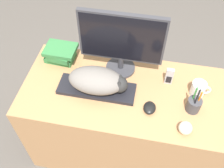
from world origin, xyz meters
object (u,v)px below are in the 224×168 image
keyboard (97,89)px  cat (98,81)px  monitor (121,41)px  computer_mouse (150,108)px  book_stack (61,53)px  pen_cup (194,105)px  coffee_mug (199,89)px  baseball (185,128)px  phone (169,76)px

keyboard → cat: bearing=0.0°
keyboard → monitor: monitor is taller
computer_mouse → book_stack: size_ratio=0.43×
computer_mouse → pen_cup: (0.24, 0.05, 0.03)m
cat → monitor: (0.10, 0.20, 0.15)m
cat → computer_mouse: cat is taller
keyboard → cat: size_ratio=1.33×
coffee_mug → pen_cup: bearing=-103.0°
cat → monitor: 0.27m
cat → baseball: (0.51, -0.19, -0.06)m
computer_mouse → book_stack: book_stack is taller
cat → pen_cup: pen_cup is taller
cat → computer_mouse: size_ratio=3.88×
keyboard → pen_cup: pen_cup is taller
keyboard → coffee_mug: size_ratio=3.96×
keyboard → phone: phone is taller
monitor → baseball: (0.41, -0.39, -0.20)m
monitor → pen_cup: (0.46, -0.23, -0.19)m
cat → phone: 0.43m
computer_mouse → baseball: baseball is taller
coffee_mug → baseball: 0.28m
cat → coffee_mug: (0.58, 0.09, -0.04)m
monitor → pen_cup: size_ratio=2.48×
computer_mouse → pen_cup: 0.25m
baseball → book_stack: size_ratio=0.35×
coffee_mug → keyboard: bearing=-171.7°
baseball → phone: bearing=107.9°
keyboard → pen_cup: (0.57, -0.03, 0.04)m
keyboard → baseball: bearing=-19.5°
monitor → computer_mouse: monitor is taller
coffee_mug → phone: size_ratio=1.00×
coffee_mug → baseball: bearing=-104.3°
keyboard → baseball: baseball is taller
pen_cup → computer_mouse: bearing=-168.6°
monitor → baseball: 0.60m
pen_cup → book_stack: bearing=164.1°
phone → pen_cup: bearing=-49.8°
keyboard → phone: bearing=18.8°
phone → keyboard: bearing=-161.2°
monitor → cat: bearing=-115.6°
keyboard → computer_mouse: (0.33, -0.08, 0.01)m
monitor → coffee_mug: size_ratio=4.29×
monitor → coffee_mug: 0.53m
keyboard → monitor: bearing=61.1°
keyboard → coffee_mug: (0.59, 0.09, 0.03)m
keyboard → monitor: 0.32m
cat → book_stack: cat is taller
keyboard → monitor: (0.11, 0.20, 0.23)m
monitor → book_stack: (-0.40, 0.01, -0.18)m
coffee_mug → pen_cup: (-0.03, -0.12, 0.00)m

